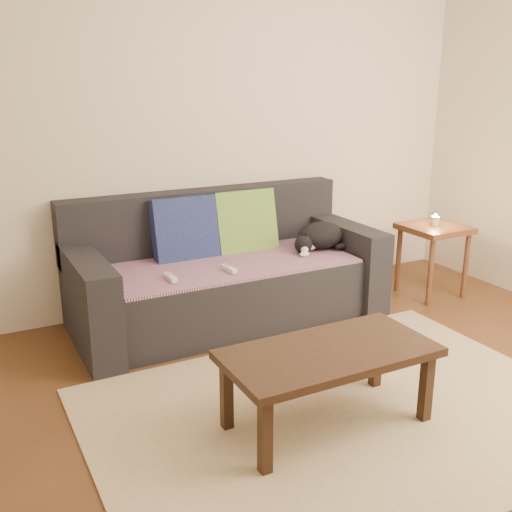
% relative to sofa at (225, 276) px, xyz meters
% --- Properties ---
extents(ground, '(4.50, 4.50, 0.00)m').
position_rel_sofa_xyz_m(ground, '(0.00, -1.57, -0.31)').
color(ground, brown).
rests_on(ground, ground).
extents(back_wall, '(4.50, 0.04, 2.60)m').
position_rel_sofa_xyz_m(back_wall, '(0.00, 0.43, 0.99)').
color(back_wall, beige).
rests_on(back_wall, ground).
extents(sofa, '(2.10, 0.94, 0.87)m').
position_rel_sofa_xyz_m(sofa, '(0.00, 0.00, 0.00)').
color(sofa, '#232328').
rests_on(sofa, ground).
extents(throw_blanket, '(1.66, 0.74, 0.02)m').
position_rel_sofa_xyz_m(throw_blanket, '(0.00, -0.09, 0.12)').
color(throw_blanket, '#41294C').
rests_on(throw_blanket, sofa).
extents(cushion_navy, '(0.45, 0.20, 0.47)m').
position_rel_sofa_xyz_m(cushion_navy, '(-0.22, 0.17, 0.32)').
color(cushion_navy, '#101847').
rests_on(cushion_navy, throw_blanket).
extents(cushion_green, '(0.46, 0.21, 0.48)m').
position_rel_sofa_xyz_m(cushion_green, '(0.24, 0.17, 0.32)').
color(cushion_green, '#0D5643').
rests_on(cushion_green, throw_blanket).
extents(cat, '(0.48, 0.37, 0.20)m').
position_rel_sofa_xyz_m(cat, '(0.71, -0.10, 0.22)').
color(cat, black).
rests_on(cat, throw_blanket).
extents(wii_remote_a, '(0.04, 0.15, 0.03)m').
position_rel_sofa_xyz_m(wii_remote_a, '(-0.49, -0.26, 0.15)').
color(wii_remote_a, white).
rests_on(wii_remote_a, throw_blanket).
extents(wii_remote_b, '(0.05, 0.15, 0.03)m').
position_rel_sofa_xyz_m(wii_remote_b, '(-0.09, -0.27, 0.15)').
color(wii_remote_b, white).
rests_on(wii_remote_b, throw_blanket).
extents(side_table, '(0.44, 0.44, 0.56)m').
position_rel_sofa_xyz_m(side_table, '(1.62, -0.30, 0.15)').
color(side_table, brown).
rests_on(side_table, ground).
extents(candle, '(0.06, 0.06, 0.09)m').
position_rel_sofa_xyz_m(candle, '(1.62, -0.30, 0.28)').
color(candle, beige).
rests_on(candle, side_table).
extents(rug, '(2.50, 1.80, 0.01)m').
position_rel_sofa_xyz_m(rug, '(0.00, -1.42, -0.30)').
color(rug, tan).
rests_on(rug, ground).
extents(coffee_table, '(1.02, 0.51, 0.41)m').
position_rel_sofa_xyz_m(coffee_table, '(-0.13, -1.47, 0.05)').
color(coffee_table, '#302212').
rests_on(coffee_table, rug).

